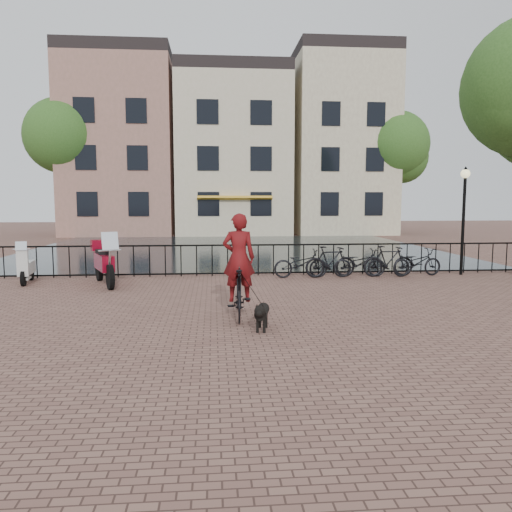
{
  "coord_description": "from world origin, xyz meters",
  "views": [
    {
      "loc": [
        -0.95,
        -8.08,
        2.45
      ],
      "look_at": [
        0.0,
        3.0,
        1.2
      ],
      "focal_mm": 35.0,
      "sensor_mm": 36.0,
      "label": 1
    }
  ],
  "objects": [
    {
      "name": "ground",
      "position": [
        0.0,
        0.0,
        0.0
      ],
      "size": [
        100.0,
        100.0,
        0.0
      ],
      "primitive_type": "plane",
      "color": "brown",
      "rests_on": "ground"
    },
    {
      "name": "canal_water",
      "position": [
        0.0,
        17.3,
        0.0
      ],
      "size": [
        20.0,
        20.0,
        0.0
      ],
      "primitive_type": "plane",
      "color": "black",
      "rests_on": "ground"
    },
    {
      "name": "railing",
      "position": [
        0.0,
        8.0,
        0.5
      ],
      "size": [
        20.0,
        0.05,
        1.02
      ],
      "color": "black",
      "rests_on": "ground"
    },
    {
      "name": "canal_house_left",
      "position": [
        -7.5,
        30.0,
        6.4
      ],
      "size": [
        7.5,
        9.0,
        12.8
      ],
      "color": "#88604F",
      "rests_on": "ground"
    },
    {
      "name": "canal_house_mid",
      "position": [
        0.5,
        30.0,
        5.9
      ],
      "size": [
        8.0,
        9.5,
        11.8
      ],
      "color": "#C1B592",
      "rests_on": "ground"
    },
    {
      "name": "canal_house_right",
      "position": [
        8.5,
        30.0,
        6.65
      ],
      "size": [
        7.0,
        9.0,
        13.3
      ],
      "color": "tan",
      "rests_on": "ground"
    },
    {
      "name": "tree_far_left",
      "position": [
        -11.0,
        27.0,
        6.73
      ],
      "size": [
        5.04,
        5.04,
        9.27
      ],
      "color": "black",
      "rests_on": "ground"
    },
    {
      "name": "tree_far_right",
      "position": [
        12.0,
        27.0,
        6.35
      ],
      "size": [
        4.76,
        4.76,
        8.76
      ],
      "color": "black",
      "rests_on": "ground"
    },
    {
      "name": "lamp_post",
      "position": [
        7.2,
        7.6,
        2.38
      ],
      "size": [
        0.3,
        0.3,
        3.45
      ],
      "color": "black",
      "rests_on": "ground"
    },
    {
      "name": "cyclist",
      "position": [
        -0.43,
        2.13,
        0.97
      ],
      "size": [
        0.82,
        1.88,
        2.55
      ],
      "rotation": [
        0.0,
        0.0,
        3.1
      ],
      "color": "black",
      "rests_on": "ground"
    },
    {
      "name": "dog",
      "position": [
        -0.05,
        1.1,
        0.28
      ],
      "size": [
        0.44,
        0.88,
        0.57
      ],
      "rotation": [
        0.0,
        0.0,
        -0.2
      ],
      "color": "black",
      "rests_on": "ground"
    },
    {
      "name": "motorcycle",
      "position": [
        -4.11,
        6.54,
        0.81
      ],
      "size": [
        1.36,
        2.31,
        1.63
      ],
      "rotation": [
        0.0,
        0.0,
        0.39
      ],
      "color": "maroon",
      "rests_on": "ground"
    },
    {
      "name": "scooter",
      "position": [
        -6.47,
        7.07,
        0.66
      ],
      "size": [
        0.61,
        1.46,
        1.31
      ],
      "rotation": [
        0.0,
        0.0,
        0.15
      ],
      "color": "silver",
      "rests_on": "ground"
    },
    {
      "name": "parked_bike_0",
      "position": [
        1.8,
        7.4,
        0.45
      ],
      "size": [
        1.74,
        0.66,
        0.9
      ],
      "primitive_type": "imported",
      "rotation": [
        0.0,
        0.0,
        1.6
      ],
      "color": "black",
      "rests_on": "ground"
    },
    {
      "name": "parked_bike_1",
      "position": [
        2.75,
        7.4,
        0.5
      ],
      "size": [
        1.71,
        0.69,
        1.0
      ],
      "primitive_type": "imported",
      "rotation": [
        0.0,
        0.0,
        1.71
      ],
      "color": "black",
      "rests_on": "ground"
    },
    {
      "name": "parked_bike_2",
      "position": [
        3.7,
        7.4,
        0.45
      ],
      "size": [
        1.74,
        0.67,
        0.9
      ],
      "primitive_type": "imported",
      "rotation": [
        0.0,
        0.0,
        1.61
      ],
      "color": "black",
      "rests_on": "ground"
    },
    {
      "name": "parked_bike_3",
      "position": [
        4.65,
        7.4,
        0.5
      ],
      "size": [
        1.68,
        0.55,
        1.0
      ],
      "primitive_type": "imported",
      "rotation": [
        0.0,
        0.0,
        1.62
      ],
      "color": "black",
      "rests_on": "ground"
    },
    {
      "name": "parked_bike_4",
      "position": [
        5.6,
        7.4,
        0.45
      ],
      "size": [
        1.79,
        0.89,
        0.9
      ],
      "primitive_type": "imported",
      "rotation": [
        0.0,
        0.0,
        1.75
      ],
      "color": "black",
      "rests_on": "ground"
    }
  ]
}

